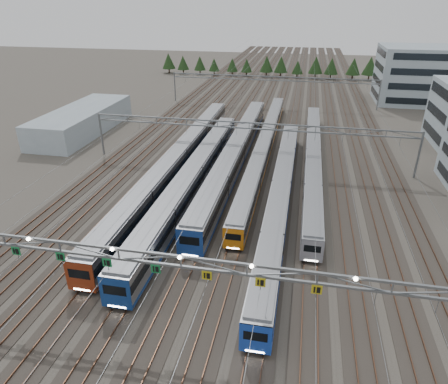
% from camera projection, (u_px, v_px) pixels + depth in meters
% --- Properties ---
extents(ground, '(400.00, 400.00, 0.00)m').
position_uv_depth(ground, '(185.00, 327.00, 36.58)').
color(ground, '#47423A').
rests_on(ground, ground).
extents(track_bed, '(54.00, 260.00, 5.42)m').
position_uv_depth(track_bed, '(276.00, 89.00, 123.91)').
color(track_bed, '#2D2823').
rests_on(track_bed, ground).
extents(train_a, '(3.11, 65.37, 4.06)m').
position_uv_depth(train_a, '(179.00, 159.00, 68.02)').
color(train_a, black).
rests_on(train_a, ground).
extents(train_b, '(3.14, 54.67, 4.09)m').
position_uv_depth(train_b, '(193.00, 178.00, 61.12)').
color(train_b, black).
rests_on(train_b, ground).
extents(train_c, '(3.15, 60.58, 4.11)m').
position_uv_depth(train_c, '(236.00, 152.00, 71.21)').
color(train_c, black).
rests_on(train_c, ground).
extents(train_d, '(2.53, 66.89, 3.28)m').
position_uv_depth(train_d, '(264.00, 145.00, 75.60)').
color(train_d, black).
rests_on(train_d, ground).
extents(train_e, '(2.74, 56.73, 3.56)m').
position_uv_depth(train_e, '(281.00, 191.00, 57.43)').
color(train_e, black).
rests_on(train_e, ground).
extents(train_f, '(2.55, 59.08, 3.31)m').
position_uv_depth(train_f, '(313.00, 157.00, 69.96)').
color(train_f, black).
rests_on(train_f, ground).
extents(gantry_near, '(56.36, 0.61, 8.08)m').
position_uv_depth(gantry_near, '(180.00, 264.00, 33.37)').
color(gantry_near, slate).
rests_on(gantry_near, ground).
extents(gantry_mid, '(56.36, 0.36, 8.00)m').
position_uv_depth(gantry_mid, '(249.00, 131.00, 68.97)').
color(gantry_mid, slate).
rests_on(gantry_mid, ground).
extents(gantry_far, '(56.36, 0.36, 8.00)m').
position_uv_depth(gantry_far, '(273.00, 82.00, 108.56)').
color(gantry_far, slate).
rests_on(gantry_far, ground).
extents(depot_bldg_north, '(22.00, 18.00, 15.11)m').
position_uv_depth(depot_bldg_north, '(419.00, 75.00, 111.65)').
color(depot_bldg_north, '#92A4AE').
rests_on(depot_bldg_north, ground).
extents(west_shed, '(10.00, 30.00, 5.15)m').
position_uv_depth(west_shed, '(82.00, 120.00, 88.31)').
color(west_shed, '#92A4AE').
rests_on(west_shed, ground).
extents(treeline, '(81.20, 5.60, 7.02)m').
position_uv_depth(treeline, '(264.00, 65.00, 149.66)').
color(treeline, '#332114').
rests_on(treeline, ground).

